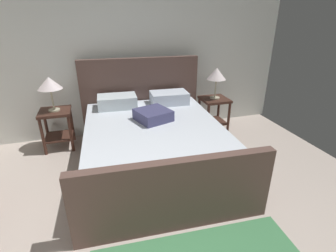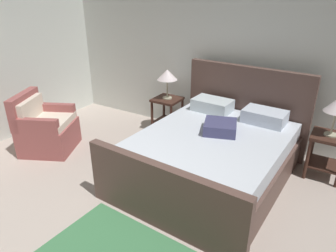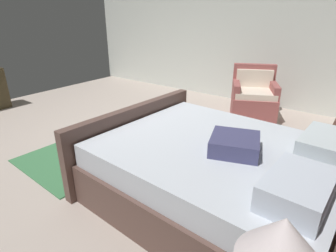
{
  "view_description": "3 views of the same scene",
  "coord_description": "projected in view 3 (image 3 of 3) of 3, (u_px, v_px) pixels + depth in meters",
  "views": [
    {
      "loc": [
        -0.25,
        -0.95,
        1.91
      ],
      "look_at": [
        0.48,
        1.53,
        0.77
      ],
      "focal_mm": 27.43,
      "sensor_mm": 36.0,
      "label": 1
    },
    {
      "loc": [
        1.74,
        -1.28,
        2.31
      ],
      "look_at": [
        0.09,
        1.4,
        0.88
      ],
      "focal_mm": 32.74,
      "sensor_mm": 36.0,
      "label": 2
    },
    {
      "loc": [
        2.47,
        2.89,
        1.73
      ],
      "look_at": [
        0.42,
        1.36,
        0.67
      ],
      "focal_mm": 29.22,
      "sensor_mm": 36.0,
      "label": 3
    }
  ],
  "objects": [
    {
      "name": "bed",
      "position": [
        223.0,
        173.0,
        2.54
      ],
      "size": [
        1.99,
        2.4,
        1.28
      ],
      "color": "brown",
      "rests_on": "ground"
    },
    {
      "name": "area_rug",
      "position": [
        96.0,
        150.0,
        3.71
      ],
      "size": [
        1.83,
        1.3,
        0.01
      ],
      "primitive_type": "cube",
      "rotation": [
        0.0,
        0.0,
        -0.05
      ],
      "color": "#3E7A4B",
      "rests_on": "ground"
    },
    {
      "name": "table_lamp_right",
      "position": [
        282.0,
        243.0,
        0.93
      ],
      "size": [
        0.31,
        0.31,
        0.51
      ],
      "color": "#B7B293",
      "rests_on": "nightstand_right"
    },
    {
      "name": "armchair",
      "position": [
        253.0,
        99.0,
        4.75
      ],
      "size": [
        0.97,
        0.97,
        0.9
      ],
      "color": "#9B4F4D",
      "rests_on": "ground"
    },
    {
      "name": "ground_plane",
      "position": [
        112.0,
        138.0,
        4.09
      ],
      "size": [
        5.91,
        6.48,
        0.02
      ],
      "primitive_type": "cube",
      "color": "#B6A69A"
    },
    {
      "name": "wall_side_left",
      "position": [
        213.0,
        34.0,
        5.82
      ],
      "size": [
        0.12,
        6.6,
        2.62
      ],
      "primitive_type": "cube",
      "color": "silver",
      "rests_on": "ground"
    }
  ]
}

